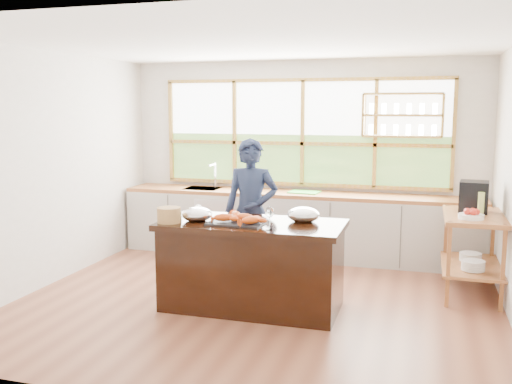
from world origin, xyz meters
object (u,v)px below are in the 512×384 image
at_px(island, 252,265).
at_px(espresso_machine, 474,197).
at_px(wicker_basket, 169,215).
at_px(cook, 251,213).

relative_size(island, espresso_machine, 5.38).
distance_m(island, espresso_machine, 2.60).
bearing_deg(espresso_machine, wicker_basket, -147.41).
height_order(espresso_machine, wicker_basket, espresso_machine).
height_order(island, wicker_basket, wicker_basket).
xyz_separation_m(cook, espresso_machine, (2.43, 0.50, 0.22)).
height_order(island, espresso_machine, espresso_machine).
relative_size(cook, wicker_basket, 7.10).
xyz_separation_m(island, cook, (-0.24, 0.75, 0.40)).
height_order(cook, espresso_machine, cook).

